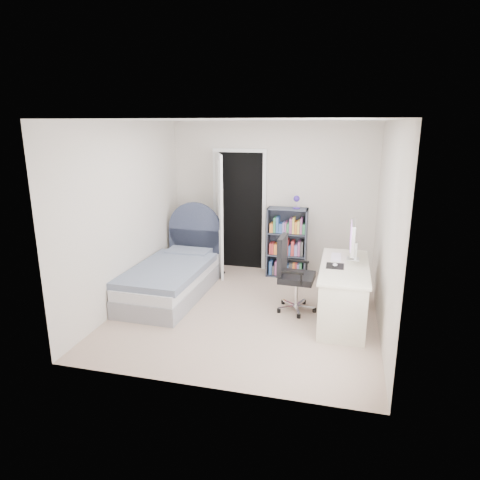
% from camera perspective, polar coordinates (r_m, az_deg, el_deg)
% --- Properties ---
extents(room_shell, '(3.50, 3.70, 2.60)m').
position_cam_1_polar(room_shell, '(5.49, 1.01, 2.54)').
color(room_shell, tan).
rests_on(room_shell, ground).
extents(door, '(0.92, 0.78, 2.06)m').
position_cam_1_polar(door, '(7.16, -1.79, 3.79)').
color(door, black).
rests_on(door, ground).
extents(bed, '(0.99, 2.02, 1.23)m').
position_cam_1_polar(bed, '(6.43, -8.84, -4.73)').
color(bed, gray).
rests_on(bed, ground).
extents(nightstand, '(0.36, 0.36, 0.54)m').
position_cam_1_polar(nightstand, '(7.39, -5.76, -1.40)').
color(nightstand, tan).
rests_on(nightstand, ground).
extents(floor_lamp, '(0.21, 0.21, 1.48)m').
position_cam_1_polar(floor_lamp, '(7.08, -2.75, 0.07)').
color(floor_lamp, silver).
rests_on(floor_lamp, ground).
extents(bookcase, '(0.64, 0.28, 1.36)m').
position_cam_1_polar(bookcase, '(7.05, 6.32, -0.68)').
color(bookcase, '#393F4D').
rests_on(bookcase, ground).
extents(desk, '(0.60, 1.49, 1.22)m').
position_cam_1_polar(desk, '(5.68, 13.61, -6.44)').
color(desk, beige).
rests_on(desk, ground).
extents(office_chair, '(0.53, 0.54, 1.03)m').
position_cam_1_polar(office_chair, '(5.77, 6.80, -4.02)').
color(office_chair, silver).
rests_on(office_chair, ground).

